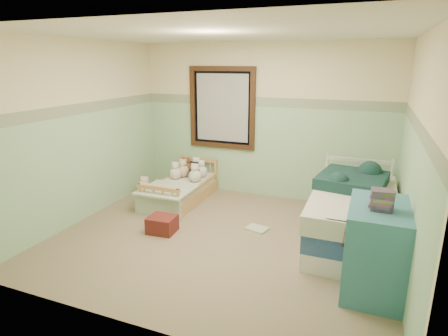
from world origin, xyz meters
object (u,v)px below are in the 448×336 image
at_px(plush_floor_tan, 145,198).
at_px(floor_book, 257,229).
at_px(toddler_bed_frame, 181,195).
at_px(plush_floor_cream, 145,190).
at_px(dresser, 375,248).
at_px(red_pillow, 162,224).
at_px(twin_bed_frame, 350,234).

xyz_separation_m(plush_floor_tan, floor_book, (1.89, -0.17, -0.12)).
xyz_separation_m(toddler_bed_frame, plush_floor_tan, (-0.40, -0.45, 0.04)).
height_order(toddler_bed_frame, plush_floor_cream, plush_floor_cream).
bearing_deg(plush_floor_cream, plush_floor_tan, -57.35).
relative_size(dresser, red_pillow, 2.50).
relative_size(twin_bed_frame, red_pillow, 5.29).
distance_m(plush_floor_cream, red_pillow, 1.47).
height_order(toddler_bed_frame, red_pillow, red_pillow).
bearing_deg(dresser, plush_floor_cream, 158.37).
distance_m(dresser, floor_book, 1.76).
bearing_deg(toddler_bed_frame, plush_floor_tan, -131.18).
bearing_deg(plush_floor_cream, twin_bed_frame, -8.08).
bearing_deg(plush_floor_cream, dresser, -21.63).
bearing_deg(plush_floor_cream, red_pillow, -48.02).
height_order(twin_bed_frame, dresser, dresser).
xyz_separation_m(red_pillow, floor_book, (1.16, 0.54, -0.10)).
distance_m(dresser, red_pillow, 2.66).
height_order(twin_bed_frame, floor_book, twin_bed_frame).
xyz_separation_m(plush_floor_tan, twin_bed_frame, (3.09, -0.09, -0.02)).
bearing_deg(twin_bed_frame, plush_floor_cream, 171.92).
distance_m(plush_floor_tan, dresser, 3.53).
bearing_deg(plush_floor_cream, toddler_bed_frame, 6.60).
bearing_deg(plush_floor_tan, plush_floor_cream, 122.65).
relative_size(plush_floor_tan, twin_bed_frame, 0.14).
relative_size(twin_bed_frame, floor_book, 6.72).
distance_m(plush_floor_cream, plush_floor_tan, 0.45).
relative_size(plush_floor_tan, dresser, 0.30).
xyz_separation_m(toddler_bed_frame, twin_bed_frame, (2.69, -0.55, 0.02)).
relative_size(red_pillow, floor_book, 1.27).
relative_size(plush_floor_tan, floor_book, 0.95).
xyz_separation_m(dresser, red_pillow, (-2.62, 0.34, -0.33)).
xyz_separation_m(plush_floor_cream, dresser, (3.60, -1.43, 0.32)).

